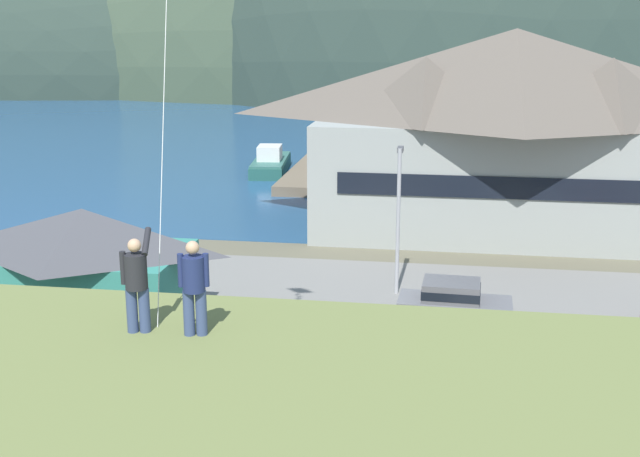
# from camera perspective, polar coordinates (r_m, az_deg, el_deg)

# --- Properties ---
(ground_plane) EXTENTS (600.00, 600.00, 0.00)m
(ground_plane) POSITION_cam_1_polar(r_m,az_deg,el_deg) (25.02, -2.89, -12.26)
(ground_plane) COLOR #66604C
(parking_lot_pad) EXTENTS (40.00, 20.00, 0.10)m
(parking_lot_pad) POSITION_cam_1_polar(r_m,az_deg,el_deg) (29.47, -0.92, -7.87)
(parking_lot_pad) COLOR gray
(parking_lot_pad) RESTS_ON ground
(bay_water) EXTENTS (360.00, 84.00, 0.03)m
(bay_water) POSITION_cam_1_polar(r_m,az_deg,el_deg) (82.77, 5.54, 6.55)
(bay_water) COLOR navy
(bay_water) RESTS_ON ground
(far_hill_east_peak) EXTENTS (148.87, 62.68, 73.71)m
(far_hill_east_peak) POSITION_cam_1_polar(r_m,az_deg,el_deg) (140.96, 6.78, 9.74)
(far_hill_east_peak) COLOR #3D4C38
(far_hill_east_peak) RESTS_ON ground
(far_hill_center_saddle) EXTENTS (99.71, 74.52, 92.20)m
(far_hill_center_saddle) POSITION_cam_1_polar(r_m,az_deg,el_deg) (138.47, 10.75, 9.51)
(far_hill_center_saddle) COLOR #2D3D33
(far_hill_center_saddle) RESTS_ON ground
(harbor_lodge) EXTENTS (22.13, 11.82, 10.97)m
(harbor_lodge) POSITION_cam_1_polar(r_m,az_deg,el_deg) (45.03, 13.51, 7.18)
(harbor_lodge) COLOR #999E99
(harbor_lodge) RESTS_ON ground
(storage_shed_near_lot) EXTENTS (7.93, 5.07, 4.67)m
(storage_shed_near_lot) POSITION_cam_1_polar(r_m,az_deg,el_deg) (30.98, -16.33, -2.68)
(storage_shed_near_lot) COLOR #338475
(storage_shed_near_lot) RESTS_ON ground
(wharf_dock) EXTENTS (3.20, 14.45, 0.70)m
(wharf_dock) POSITION_cam_1_polar(r_m,az_deg,el_deg) (60.02, -0.53, 3.97)
(wharf_dock) COLOR #70604C
(wharf_dock) RESTS_ON ground
(moored_boat_wharfside) EXTENTS (3.26, 7.95, 2.16)m
(moored_boat_wharfside) POSITION_cam_1_polar(r_m,az_deg,el_deg) (62.27, -3.54, 4.67)
(moored_boat_wharfside) COLOR #23564C
(moored_boat_wharfside) RESTS_ON ground
(moored_boat_outer_mooring) EXTENTS (2.22, 5.97, 2.16)m
(moored_boat_outer_mooring) POSITION_cam_1_polar(r_m,az_deg,el_deg) (62.20, 2.84, 4.67)
(moored_boat_outer_mooring) COLOR navy
(moored_boat_outer_mooring) RESTS_ON ground
(parked_car_mid_row_near) EXTENTS (4.24, 2.12, 1.82)m
(parked_car_mid_row_near) POSITION_cam_1_polar(r_m,az_deg,el_deg) (25.80, -8.55, -8.94)
(parked_car_mid_row_near) COLOR black
(parked_car_mid_row_near) RESTS_ON parking_lot_pad
(parked_car_lone_by_shed) EXTENTS (4.22, 2.09, 1.82)m
(parked_car_lone_by_shed) POSITION_cam_1_polar(r_m,az_deg,el_deg) (25.59, 3.93, -9.01)
(parked_car_lone_by_shed) COLOR #B28923
(parked_car_lone_by_shed) RESTS_ON parking_lot_pad
(parked_car_mid_row_center) EXTENTS (4.28, 2.22, 1.82)m
(parked_car_mid_row_center) POSITION_cam_1_polar(r_m,az_deg,el_deg) (30.46, 9.47, -5.27)
(parked_car_mid_row_center) COLOR slate
(parked_car_mid_row_center) RESTS_ON parking_lot_pad
(parking_light_pole) EXTENTS (0.24, 0.78, 6.20)m
(parking_light_pole) POSITION_cam_1_polar(r_m,az_deg,el_deg) (33.33, 5.61, 1.34)
(parking_light_pole) COLOR #ADADB2
(parking_light_pole) RESTS_ON parking_lot_pad
(person_kite_flyer) EXTENTS (0.52, 0.69, 1.86)m
(person_kite_flyer) POSITION_cam_1_polar(r_m,az_deg,el_deg) (14.64, -12.93, -3.69)
(person_kite_flyer) COLOR #384770
(person_kite_flyer) RESTS_ON grassy_hill_foreground
(person_companion) EXTENTS (0.54, 0.40, 1.74)m
(person_companion) POSITION_cam_1_polar(r_m,az_deg,el_deg) (14.31, -8.96, -4.00)
(person_companion) COLOR #384770
(person_companion) RESTS_ON grassy_hill_foreground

